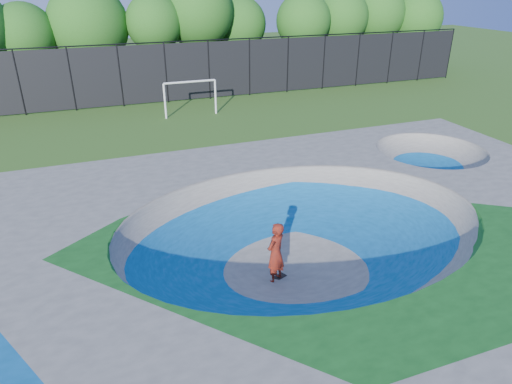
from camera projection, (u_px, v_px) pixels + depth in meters
ground at (301, 262)px, 13.83m from camera, size 120.00×120.00×0.00m
skate_deck at (302, 241)px, 13.51m from camera, size 22.00×14.00×1.50m
skater at (276, 253)px, 12.60m from camera, size 0.81×0.75×1.86m
skateboard at (275, 280)px, 12.99m from camera, size 0.80×0.52×0.05m
soccer_goal at (190, 92)px, 27.87m from camera, size 3.30×0.12×2.18m
fence at (166, 72)px, 30.70m from camera, size 48.09×0.09×4.04m
treeline at (139, 22)px, 33.51m from camera, size 53.34×6.81×8.45m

